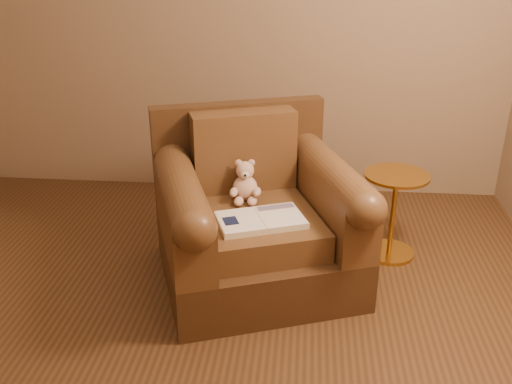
{
  "coord_description": "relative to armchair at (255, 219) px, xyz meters",
  "views": [
    {
      "loc": [
        0.54,
        -2.14,
        1.81
      ],
      "look_at": [
        0.29,
        0.63,
        0.57
      ],
      "focal_mm": 40.0,
      "sensor_mm": 36.0,
      "label": 1
    }
  ],
  "objects": [
    {
      "name": "floor",
      "position": [
        -0.27,
        -0.72,
        -0.36
      ],
      "size": [
        4.0,
        4.0,
        0.0
      ],
      "primitive_type": "plane",
      "color": "#4E331A",
      "rests_on": "ground"
    },
    {
      "name": "armchair",
      "position": [
        0.0,
        0.0,
        0.0
      ],
      "size": [
        1.3,
        1.27,
        0.93
      ],
      "rotation": [
        0.0,
        0.0,
        0.34
      ],
      "color": "#422A16",
      "rests_on": "floor"
    },
    {
      "name": "teddy_bear",
      "position": [
        -0.06,
        0.07,
        0.18
      ],
      "size": [
        0.18,
        0.2,
        0.24
      ],
      "rotation": [
        0.0,
        0.0,
        0.12
      ],
      "color": "#D6AD96",
      "rests_on": "armchair"
    },
    {
      "name": "guidebook",
      "position": [
        0.05,
        -0.21,
        0.1
      ],
      "size": [
        0.51,
        0.41,
        0.04
      ],
      "rotation": [
        0.0,
        0.0,
        0.36
      ],
      "color": "beige",
      "rests_on": "armchair"
    },
    {
      "name": "side_table",
      "position": [
        0.81,
        0.3,
        -0.07
      ],
      "size": [
        0.38,
        0.38,
        0.54
      ],
      "color": "gold",
      "rests_on": "floor"
    }
  ]
}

